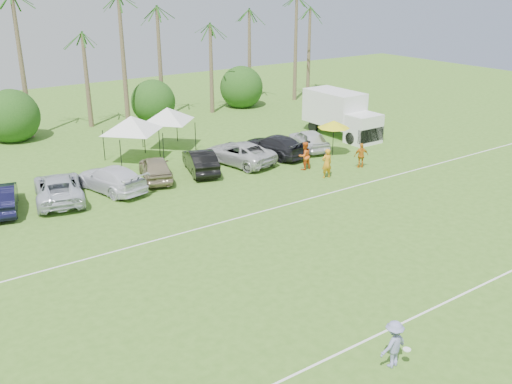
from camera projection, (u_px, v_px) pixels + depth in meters
ground at (454, 345)px, 20.26m from camera, size 120.00×120.00×0.00m
field_lines at (309, 260)px, 26.40m from camera, size 80.00×12.10×0.01m
palm_tree_4 at (26, 43)px, 44.62m from camera, size 2.40×2.40×8.90m
palm_tree_5 at (76, 29)px, 46.46m from camera, size 2.40×2.40×9.90m
palm_tree_6 at (121, 16)px, 48.30m from camera, size 2.40×2.40×10.90m
palm_tree_7 at (163, 4)px, 50.14m from camera, size 2.40×2.40×11.90m
palm_tree_8 at (213, 32)px, 53.73m from camera, size 2.40×2.40×8.90m
palm_tree_9 at (256, 20)px, 56.11m from camera, size 2.40×2.40×9.90m
palm_tree_10 at (296, 9)px, 58.48m from camera, size 2.40×2.40×10.90m
palm_tree_11 at (326, 0)px, 60.33m from camera, size 2.40×2.40×11.90m
bush_tree_1 at (8, 115)px, 46.32m from camera, size 4.00×4.00×4.00m
bush_tree_2 at (144, 98)px, 52.75m from camera, size 4.00×4.00×4.00m
bush_tree_3 at (235, 87)px, 58.11m from camera, size 4.00×4.00×4.00m
sideline_player_a at (327, 163)px, 36.92m from camera, size 0.79×0.59×1.96m
sideline_player_b at (305, 156)px, 38.53m from camera, size 0.94×0.74×1.93m
sideline_player_c at (361, 155)px, 38.94m from camera, size 1.10×0.77×1.73m
box_truck at (341, 113)px, 46.44m from camera, size 2.74×6.94×3.58m
canopy_tent_left at (131, 116)px, 39.25m from camera, size 4.79×4.79×3.88m
canopy_tent_right at (167, 107)px, 42.49m from camera, size 4.58×4.58×3.71m
market_umbrella at (334, 124)px, 41.12m from camera, size 2.35×2.35×2.61m
frisbee_player at (394, 344)px, 18.92m from camera, size 1.13×0.77×1.71m
parked_car_1 at (1, 198)px, 31.67m from camera, size 2.74×4.97×1.55m
parked_car_2 at (58, 188)px, 33.20m from camera, size 3.79×6.03×1.55m
parked_car_3 at (111, 179)px, 34.73m from camera, size 3.43×5.73×1.55m
parked_car_4 at (156, 168)px, 36.64m from camera, size 3.15×4.90×1.55m
parked_car_5 at (200, 161)px, 38.07m from camera, size 2.96×4.99×1.55m
parked_car_6 at (239, 153)px, 39.82m from camera, size 3.74×6.02×1.55m
parked_car_7 at (274, 146)px, 41.52m from camera, size 2.98×5.63×1.55m
parked_car_8 at (309, 140)px, 43.09m from camera, size 2.99×4.89×1.55m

